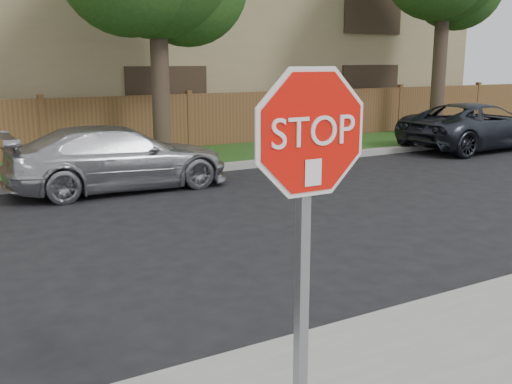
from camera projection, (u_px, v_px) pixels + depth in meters
ground at (304, 341)px, 5.53m from camera, size 90.00×90.00×0.00m
far_curb at (78, 182)px, 12.37m from camera, size 70.00×0.30×0.15m
grass_strip at (60, 170)px, 13.76m from camera, size 70.00×3.00×0.12m
fence at (43, 131)px, 14.95m from camera, size 70.00×0.12×1.60m
apartment_building at (0, 28)px, 19.07m from camera, size 35.20×9.20×7.20m
stop_sign at (308, 189)px, 3.37m from camera, size 1.01×0.13×2.55m
sedan_right at (119, 158)px, 11.84m from camera, size 4.43×1.87×1.28m
sedan_far_right at (477, 126)px, 17.23m from camera, size 4.83×2.29×1.33m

